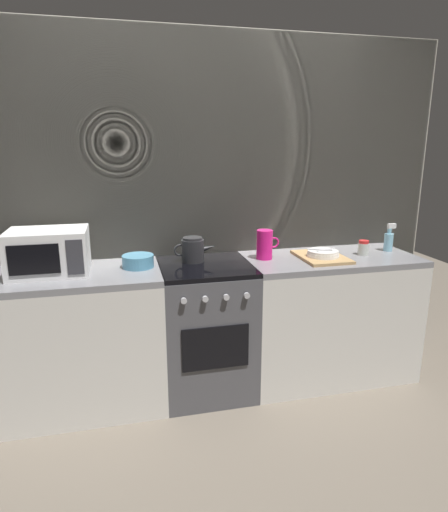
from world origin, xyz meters
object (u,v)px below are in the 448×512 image
Objects in this scene: microwave at (49,252)px; spray_bottle at (389,240)px; stove_unit at (206,328)px; mixing_bowl at (138,261)px; pitcher at (265,244)px; kettle at (193,250)px; dish_pile at (322,255)px; spice_jar at (363,248)px.

microwave is 2.27× the size of spray_bottle.
mixing_bowl is at bearing 174.76° from stove_unit.
pitcher is at bearing 6.98° from stove_unit.
spray_bottle reaches higher than stove_unit.
pitcher is (0.49, -0.04, 0.02)m from kettle.
dish_pile is 0.58m from spray_bottle.
kettle is (-0.07, 0.09, 0.53)m from stove_unit.
stove_unit is 1.25m from spice_jar.
spray_bottle is (2.34, 0.03, -0.06)m from microwave.
microwave is at bearing -178.93° from pitcher.
spice_jar is 0.25m from spray_bottle.
microwave is 1.15× the size of dish_pile.
spray_bottle is at bearing 0.70° from microwave.
stove_unit is 2.25× the size of dish_pile.
spray_bottle is at bearing 9.43° from dish_pile.
mixing_bowl is 1.90× the size of spice_jar.
kettle is 1.45m from spray_bottle.
kettle is (0.89, 0.07, -0.05)m from microwave.
spice_jar is (0.33, 0.03, 0.03)m from dish_pile.
dish_pile is at bearing -2.17° from microwave.
spice_jar is (0.72, -0.06, -0.05)m from pitcher.
stove_unit is at bearing -5.24° from mixing_bowl.
microwave is 0.90m from kettle.
kettle is 1.42× the size of mixing_bowl.
kettle is at bearing 175.01° from spice_jar.
stove_unit is 0.70m from pitcher.
microwave is 1.38m from pitcher.
kettle is at bearing 171.17° from dish_pile.
microwave is 1.77m from dish_pile.
mixing_bowl reaches higher than stove_unit.
spray_bottle reaches higher than spice_jar.
mixing_bowl is at bearing -179.52° from spray_bottle.
microwave is 2.30× the size of pitcher.
stove_unit is 0.54m from kettle.
microwave reaches higher than spray_bottle.
spray_bottle is at bearing 14.95° from spice_jar.
mixing_bowl is at bearing 1.45° from microwave.
mixing_bowl is 0.86m from pitcher.
spray_bottle is (0.96, 0.00, -0.02)m from pitcher.
spice_jar is 0.52× the size of spray_bottle.
microwave is at bearing -178.55° from mixing_bowl.
spice_jar is at bearing -1.00° from microwave.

